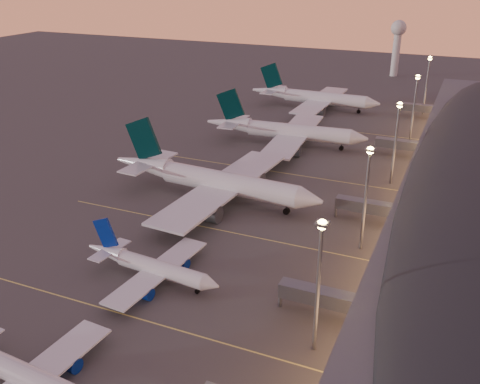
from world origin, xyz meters
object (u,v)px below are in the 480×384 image
airliner_narrow_north (151,266)px  radar_tower (398,39)px  airliner_narrow_south (21,374)px  airliner_wide_far (314,98)px  airliner_wide_near (212,180)px  airliner_wide_mid (285,131)px

airliner_narrow_north → radar_tower: (13.14, 251.82, 18.70)m
airliner_narrow_south → airliner_narrow_north: size_ratio=1.04×
airliner_wide_far → radar_tower: (22.52, 94.67, 16.74)m
airliner_wide_near → airliner_wide_far: bearing=95.1°
airliner_wide_near → airliner_narrow_north: bearing=-77.2°
airliner_wide_far → airliner_wide_mid: bearing=-83.1°
airliner_wide_near → airliner_wide_mid: airliner_wide_near is taller
airliner_narrow_north → radar_tower: size_ratio=1.06×
airliner_narrow_south → airliner_wide_mid: bearing=95.1°
airliner_narrow_south → airliner_wide_mid: airliner_wide_mid is taller
airliner_narrow_south → airliner_narrow_north: bearing=92.0°
radar_tower → airliner_wide_mid: bearing=-96.5°
airliner_narrow_south → airliner_wide_far: (-8.15, 193.68, 1.83)m
airliner_narrow_south → airliner_narrow_north: 36.55m
airliner_wide_far → radar_tower: radar_tower is taller
airliner_wide_far → radar_tower: 98.74m
airliner_wide_far → radar_tower: size_ratio=1.91×
airliner_wide_far → airliner_narrow_south: bearing=-86.0°
airliner_narrow_north → airliner_wide_far: size_ratio=0.55×
airliner_narrow_north → airliner_wide_far: (-9.38, 157.15, 1.96)m
airliner_narrow_north → airliner_wide_near: airliner_wide_near is taller
airliner_wide_mid → airliner_wide_far: size_ratio=1.00×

